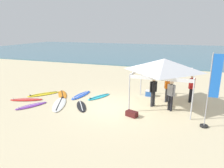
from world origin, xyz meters
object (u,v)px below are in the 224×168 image
surfboard_blue (81,95)px  person_red (192,87)px  surfboard_cyan (99,97)px  surfboard_yellow (43,94)px  surfboard_purple (31,106)px  cooler_box (149,93)px  banner_flag (211,94)px  person_grey (171,93)px  gear_bag_near_tent (132,114)px  surfboard_black (81,106)px  person_orange (167,86)px  surfboard_orange (62,95)px  canopy_tent (164,65)px  person_black (153,90)px  surfboard_white (59,104)px  surfboard_red (26,100)px

surfboard_blue → person_red: size_ratio=1.24×
surfboard_cyan → surfboard_yellow: size_ratio=0.94×
surfboard_purple → cooler_box: size_ratio=3.69×
surfboard_cyan → banner_flag: size_ratio=0.55×
surfboard_purple → person_grey: person_grey is taller
surfboard_cyan → cooler_box: bearing=23.8°
surfboard_yellow → person_grey: 8.40m
gear_bag_near_tent → cooler_box: (0.32, 3.58, 0.06)m
surfboard_yellow → surfboard_black: size_ratio=1.11×
person_orange → cooler_box: bearing=147.5°
surfboard_orange → canopy_tent: bearing=2.8°
surfboard_purple → person_black: bearing=19.4°
canopy_tent → person_orange: size_ratio=1.91×
person_black → surfboard_yellow: bearing=-177.8°
surfboard_purple → banner_flag: 9.51m
surfboard_blue → gear_bag_near_tent: gear_bag_near_tent is taller
gear_bag_near_tent → surfboard_cyan: bearing=141.1°
surfboard_cyan → gear_bag_near_tent: 3.54m
surfboard_yellow → person_red: 9.65m
canopy_tent → person_red: 2.40m
surfboard_white → surfboard_black: (1.40, 0.11, 0.00)m
surfboard_black → gear_bag_near_tent: 3.10m
surfboard_white → surfboard_orange: 1.78m
person_grey → surfboard_cyan: bearing=170.4°
surfboard_blue → person_grey: 5.93m
surfboard_red → person_black: (7.67, 1.58, 0.95)m
canopy_tent → surfboard_purple: bearing=-159.2°
surfboard_red → surfboard_white: bearing=0.7°
canopy_tent → surfboard_orange: bearing=-177.2°
surfboard_orange → gear_bag_near_tent: gear_bag_near_tent is taller
surfboard_blue → person_orange: (5.53, 0.68, 0.95)m
banner_flag → canopy_tent: bearing=135.9°
surfboard_red → surfboard_black: 3.80m
surfboard_yellow → surfboard_purple: 2.17m
person_black → person_orange: 1.25m
cooler_box → banner_flag: bearing=-48.4°
surfboard_red → banner_flag: size_ratio=0.61×
surfboard_cyan → surfboard_white: 2.62m
surfboard_black → person_black: 4.24m
surfboard_yellow → surfboard_white: size_ratio=0.77×
person_black → gear_bag_near_tent: size_ratio=2.85×
gear_bag_near_tent → surfboard_white: bearing=176.8°
canopy_tent → surfboard_black: (-4.35, -1.80, -2.35)m
surfboard_white → surfboard_black: size_ratio=1.45×
person_red → gear_bag_near_tent: person_red is taller
surfboard_white → cooler_box: bearing=34.8°
surfboard_white → cooler_box: (4.80, 3.33, 0.16)m
surfboard_blue → person_black: (4.82, -0.36, 0.95)m
surfboard_red → surfboard_purple: same height
surfboard_cyan → gear_bag_near_tent: (2.75, -2.22, 0.10)m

